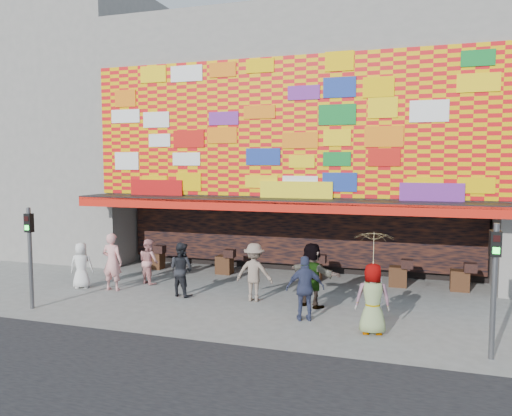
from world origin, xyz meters
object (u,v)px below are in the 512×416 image
at_px(parasol, 374,249).
at_px(ped_d, 254,272).
at_px(ped_h, 374,292).
at_px(signal_left, 30,246).
at_px(signal_right, 494,275).
at_px(ped_i, 149,261).
at_px(ped_g, 373,299).
at_px(ped_a, 81,265).
at_px(ped_b, 112,262).
at_px(ped_c, 181,269).
at_px(ped_e, 305,288).
at_px(ped_f, 312,275).

bearing_deg(parasol, ped_d, 152.49).
bearing_deg(ped_h, signal_left, 8.20).
bearing_deg(signal_right, ped_i, 160.45).
bearing_deg(ped_g, ped_i, -31.79).
bearing_deg(signal_left, ped_a, 93.40).
relative_size(signal_right, ped_i, 1.87).
height_order(signal_right, ped_b, signal_right).
relative_size(ped_c, parasol, 0.95).
bearing_deg(parasol, ped_c, 163.84).
relative_size(ped_e, ped_h, 1.19).
xyz_separation_m(ped_f, ped_g, (1.93, -1.88, -0.07)).
bearing_deg(ped_b, parasol, 165.54).
height_order(signal_left, ped_f, signal_left).
bearing_deg(ped_f, ped_d, 24.34).
relative_size(signal_left, ped_g, 1.67).
distance_m(ped_d, ped_h, 3.78).
xyz_separation_m(signal_left, ped_g, (9.77, 0.85, -0.96)).
bearing_deg(ped_b, ped_i, -122.41).
bearing_deg(ped_c, ped_a, 15.86).
distance_m(ped_c, ped_f, 4.27).
bearing_deg(ped_f, ped_h, -172.85).
bearing_deg(signal_left, ped_e, 9.94).
bearing_deg(ped_f, signal_left, 46.04).
bearing_deg(ped_d, ped_b, 2.12).
height_order(ped_e, ped_i, ped_e).
height_order(ped_a, ped_f, ped_f).
bearing_deg(signal_left, ped_c, 36.53).
relative_size(signal_left, ped_e, 1.69).
relative_size(ped_g, ped_i, 1.12).
xyz_separation_m(ped_a, ped_c, (3.72, 0.14, 0.09)).
height_order(ped_f, ped_g, ped_f).
relative_size(signal_right, ped_f, 1.55).
bearing_deg(ped_h, ped_c, -9.22).
xyz_separation_m(ped_b, ped_d, (4.97, 0.24, -0.07)).
bearing_deg(ped_c, ped_d, -162.39).
bearing_deg(ped_b, signal_left, 64.80).
distance_m(signal_right, ped_b, 11.69).
bearing_deg(ped_d, ped_i, -13.56).
relative_size(ped_g, ped_h, 1.20).
bearing_deg(ped_c, ped_i, -18.12).
distance_m(ped_e, ped_h, 1.91).
bearing_deg(ped_g, ped_b, -22.86).
relative_size(ped_c, ped_d, 0.97).
relative_size(ped_f, ped_h, 1.29).
xyz_separation_m(ped_f, ped_h, (1.87, -0.67, -0.22)).
bearing_deg(ped_e, signal_left, -9.94).
height_order(ped_d, ped_e, ped_d).
height_order(ped_g, ped_i, ped_g).
bearing_deg(ped_h, ped_e, 16.96).
distance_m(signal_right, ped_e, 4.78).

